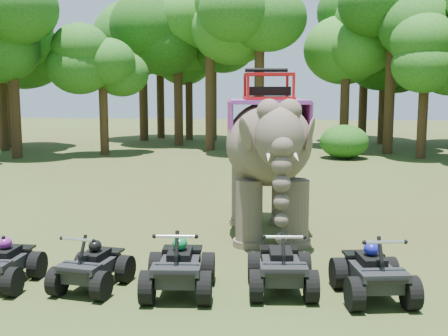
{
  "coord_description": "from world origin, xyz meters",
  "views": [
    {
      "loc": [
        1.46,
        -12.44,
        3.9
      ],
      "look_at": [
        0.0,
        1.2,
        1.9
      ],
      "focal_mm": 45.0,
      "sensor_mm": 36.0,
      "label": 1
    }
  ],
  "objects": [
    {
      "name": "tree_1",
      "position": [
        5.17,
        22.99,
        4.34
      ],
      "size": [
        6.08,
        6.08,
        8.69
      ],
      "primitive_type": null,
      "color": "#195114",
      "rests_on": "ground"
    },
    {
      "name": "tree_29",
      "position": [
        -15.61,
        20.22,
        4.43
      ],
      "size": [
        6.2,
        6.2,
        8.86
      ],
      "primitive_type": null,
      "color": "#195114",
      "rests_on": "ground"
    },
    {
      "name": "tree_33",
      "position": [
        -3.05,
        21.72,
        4.71
      ],
      "size": [
        6.6,
        6.6,
        9.43
      ],
      "primitive_type": null,
      "color": "#195114",
      "rests_on": "ground"
    },
    {
      "name": "atv_2",
      "position": [
        -0.48,
        -2.35,
        0.65
      ],
      "size": [
        1.42,
        1.86,
        1.31
      ],
      "primitive_type": null,
      "rotation": [
        0.0,
        0.0,
        0.08
      ],
      "color": "black",
      "rests_on": "ground"
    },
    {
      "name": "tree_34",
      "position": [
        -7.85,
        29.48,
        4.54
      ],
      "size": [
        6.36,
        6.36,
        9.08
      ],
      "primitive_type": null,
      "color": "#195114",
      "rests_on": "ground"
    },
    {
      "name": "tree_26",
      "position": [
        7.5,
        20.94,
        4.59
      ],
      "size": [
        6.43,
        6.43,
        9.18
      ],
      "primitive_type": null,
      "color": "#195114",
      "rests_on": "ground"
    },
    {
      "name": "tree_31",
      "position": [
        -3.68,
        28.16,
        4.14
      ],
      "size": [
        5.8,
        5.8,
        8.28
      ],
      "primitive_type": null,
      "color": "#195114",
      "rests_on": "ground"
    },
    {
      "name": "atv_3",
      "position": [
        1.45,
        -2.05,
        0.63
      ],
      "size": [
        1.39,
        1.81,
        1.26
      ],
      "primitive_type": null,
      "rotation": [
        0.0,
        0.0,
        0.09
      ],
      "color": "black",
      "rests_on": "ground"
    },
    {
      "name": "atv_0",
      "position": [
        -4.0,
        -2.32,
        0.58
      ],
      "size": [
        1.18,
        1.59,
        1.16
      ],
      "primitive_type": null,
      "rotation": [
        0.0,
        0.0,
        -0.02
      ],
      "color": "black",
      "rests_on": "ground"
    },
    {
      "name": "atv_1",
      "position": [
        -2.2,
        -2.3,
        0.58
      ],
      "size": [
        1.38,
        1.72,
        1.15
      ],
      "primitive_type": null,
      "rotation": [
        0.0,
        0.0,
        -0.17
      ],
      "color": "black",
      "rests_on": "ground"
    },
    {
      "name": "atv_4",
      "position": [
        3.14,
        -2.23,
        0.63
      ],
      "size": [
        1.51,
        1.89,
        1.27
      ],
      "primitive_type": null,
      "rotation": [
        0.0,
        0.0,
        0.16
      ],
      "color": "black",
      "rests_on": "ground"
    },
    {
      "name": "elephant",
      "position": [
        1.06,
        2.12,
        2.17
      ],
      "size": [
        2.96,
        5.44,
        4.35
      ],
      "primitive_type": null,
      "rotation": [
        0.0,
        0.0,
        0.14
      ],
      "color": "brown",
      "rests_on": "ground"
    },
    {
      "name": "tree_39",
      "position": [
        7.05,
        28.62,
        4.96
      ],
      "size": [
        6.95,
        6.95,
        9.93
      ],
      "primitive_type": null,
      "color": "#195114",
      "rests_on": "ground"
    },
    {
      "name": "tree_40",
      "position": [
        -16.07,
        21.97,
        3.7
      ],
      "size": [
        5.18,
        5.18,
        7.39
      ],
      "primitive_type": null,
      "color": "#195114",
      "rests_on": "ground"
    },
    {
      "name": "tree_30",
      "position": [
        -5.46,
        28.28,
        3.9
      ],
      "size": [
        5.46,
        5.46,
        7.8
      ],
      "primitive_type": null,
      "color": "#195114",
      "rests_on": "ground"
    },
    {
      "name": "tree_23",
      "position": [
        -13.09,
        16.78,
        4.41
      ],
      "size": [
        6.18,
        6.18,
        8.83
      ],
      "primitive_type": null,
      "color": "#195114",
      "rests_on": "ground"
    },
    {
      "name": "tree_2",
      "position": [
        8.94,
        19.03,
        3.75
      ],
      "size": [
        5.25,
        5.25,
        7.49
      ],
      "primitive_type": null,
      "color": "#195114",
      "rests_on": "ground"
    },
    {
      "name": "ground",
      "position": [
        0.0,
        0.0,
        0.0
      ],
      "size": [
        110.0,
        110.0,
        0.0
      ],
      "primitive_type": "plane",
      "color": "#47381E",
      "rests_on": "ground"
    },
    {
      "name": "tree_27",
      "position": [
        8.11,
        26.8,
        3.94
      ],
      "size": [
        5.51,
        5.51,
        7.88
      ],
      "primitive_type": null,
      "color": "#195114",
      "rests_on": "ground"
    },
    {
      "name": "tree_24",
      "position": [
        -8.77,
        18.71,
        3.26
      ],
      "size": [
        4.57,
        4.57,
        6.52
      ],
      "primitive_type": null,
      "color": "#195114",
      "rests_on": "ground"
    },
    {
      "name": "tree_37",
      "position": [
        -8.65,
        27.44,
        5.38
      ],
      "size": [
        7.53,
        7.53,
        10.76
      ],
      "primitive_type": null,
      "color": "#195114",
      "rests_on": "ground"
    },
    {
      "name": "tree_0",
      "position": [
        0.0,
        20.34,
        4.46
      ],
      "size": [
        6.24,
        6.24,
        8.91
      ],
      "primitive_type": null,
      "color": "#195114",
      "rests_on": "ground"
    },
    {
      "name": "tree_25",
      "position": [
        -5.5,
        24.32,
        4.87
      ],
      "size": [
        6.82,
        6.82,
        9.75
      ],
      "primitive_type": null,
      "color": "#195114",
      "rests_on": "ground"
    }
  ]
}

